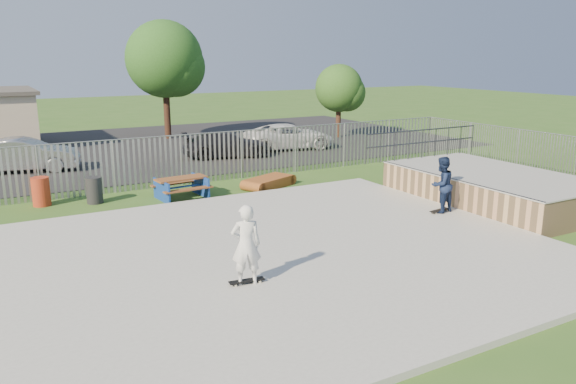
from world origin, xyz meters
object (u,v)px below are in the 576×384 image
car_dark (227,144)px  tree_mid (164,59)px  tree_right (339,88)px  skater_white (246,245)px  funbox (269,182)px  trash_bin_grey (94,190)px  trash_bin_red (41,192)px  car_white (289,136)px  skater_navy (441,185)px  car_silver (25,155)px  picnic_table (182,188)px

car_dark → tree_mid: bearing=18.7°
tree_right → skater_white: 23.85m
skater_white → funbox: bearing=-103.7°
tree_mid → tree_right: size_ratio=1.57×
trash_bin_grey → tree_right: (16.44, 9.11, 2.56)m
trash_bin_red → car_white: car_white is taller
funbox → skater_navy: bearing=-88.5°
trash_bin_grey → skater_navy: bearing=-37.5°
trash_bin_grey → car_silver: bearing=102.6°
car_silver → car_white: (13.16, -0.37, -0.06)m
trash_bin_grey → funbox: bearing=-7.2°
tree_right → funbox: bearing=-135.3°
car_dark → car_white: car_white is taller
car_dark → tree_right: tree_right is taller
car_dark → skater_white: size_ratio=2.46×
trash_bin_grey → trash_bin_red: bearing=162.0°
car_silver → skater_white: bearing=-155.2°
trash_bin_red → trash_bin_grey: 1.74m
picnic_table → skater_white: size_ratio=1.08×
car_white → skater_white: skater_white is taller
car_silver → tree_mid: bearing=-37.6°
trash_bin_red → trash_bin_grey: (1.66, -0.54, -0.03)m
picnic_table → trash_bin_grey: (-2.87, 0.83, 0.07)m
tree_right → skater_white: tree_right is taller
car_dark → tree_right: (8.85, 3.10, 2.36)m
trash_bin_grey → car_white: 13.38m
car_dark → funbox: bearing=-175.5°
car_white → tree_right: bearing=-52.5°
trash_bin_red → car_white: size_ratio=0.20×
trash_bin_red → car_dark: car_dark is taller
trash_bin_grey → car_silver: (-1.57, 7.07, 0.30)m
tree_mid → skater_navy: size_ratio=3.94×
picnic_table → tree_mid: bearing=69.1°
car_white → tree_mid: (-4.60, 7.07, 4.06)m
trash_bin_red → car_white: (13.24, 6.16, 0.21)m
picnic_table → funbox: picnic_table is taller
trash_bin_red → car_white: 14.60m
picnic_table → tree_right: tree_right is taller
car_dark → skater_white: skater_white is taller
funbox → car_silver: (-7.99, 7.88, 0.56)m
picnic_table → skater_navy: 9.04m
trash_bin_red → skater_white: 10.37m
car_white → tree_mid: 9.36m
car_white → tree_mid: size_ratio=0.69×
car_white → skater_navy: 14.03m
picnic_table → trash_bin_grey: trash_bin_grey is taller
picnic_table → trash_bin_grey: bearing=158.8°
car_silver → skater_white: skater_white is taller
skater_navy → skater_white: bearing=6.9°
picnic_table → trash_bin_grey: size_ratio=2.09×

